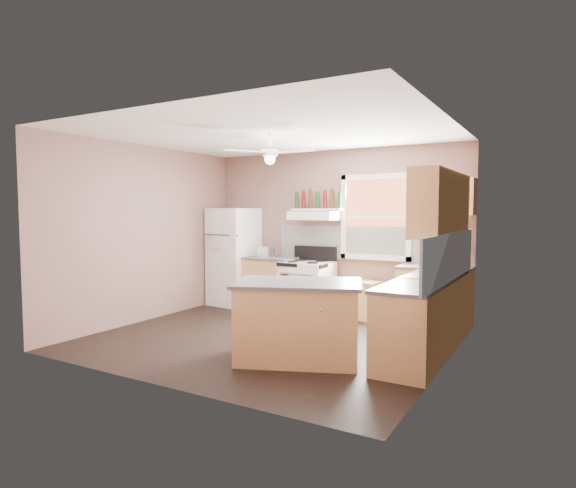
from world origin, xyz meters
The scene contains 32 objects.
floor centered at (0.00, 0.00, 0.00)m, with size 4.50×4.50×0.00m, color black.
ceiling centered at (0.00, 0.00, 2.70)m, with size 4.50×4.50×0.00m, color white.
wall_back centered at (0.00, 2.02, 1.35)m, with size 4.50×0.05×2.70m, color #7B5952.
wall_right centered at (2.27, 0.00, 1.35)m, with size 0.05×4.00×2.70m, color #7B5952.
wall_left centered at (-2.27, 0.00, 1.35)m, with size 0.05×4.00×2.70m, color #7B5952.
backsplash_back centered at (0.45, 1.99, 1.18)m, with size 2.90×0.03×0.55m, color white.
backsplash_right centered at (2.23, 0.30, 1.18)m, with size 0.03×2.60×0.55m, color white.
window_view centered at (0.75, 1.98, 1.60)m, with size 1.00×0.02×1.20m, color brown.
window_frame centered at (0.75, 1.96, 1.60)m, with size 1.16×0.07×1.36m, color white.
refrigerator centered at (-1.81, 1.66, 0.87)m, with size 0.74×0.72×1.74m, color white.
base_cabinet_left centered at (-1.06, 1.70, 0.43)m, with size 0.90×0.60×0.86m, color tan.
counter_left centered at (-1.06, 1.70, 0.88)m, with size 0.92×0.62×0.04m, color #444446.
toaster centered at (-1.14, 1.67, 0.99)m, with size 0.28×0.16×0.18m, color silver.
stove centered at (-0.31, 1.63, 0.43)m, with size 0.79×0.64×0.86m, color white.
range_hood centered at (-0.23, 1.75, 1.62)m, with size 0.78×0.50×0.14m, color white.
bottle_shelf centered at (-0.23, 1.87, 1.72)m, with size 0.90×0.26×0.03m, color white.
cart centered at (0.62, 1.75, 0.29)m, with size 0.57×0.38×0.57m, color tan.
base_cabinet_corner centered at (1.75, 1.70, 0.43)m, with size 1.00×0.60×0.86m, color tan.
base_cabinet_right centered at (1.95, 0.30, 0.43)m, with size 0.60×2.20×0.86m, color tan.
counter_corner centered at (1.75, 1.70, 0.88)m, with size 1.02×0.62×0.04m, color #444446.
counter_right centered at (1.94, 0.30, 0.88)m, with size 0.62×2.22×0.04m, color #444446.
sink centered at (1.94, 0.50, 0.90)m, with size 0.55×0.45×0.03m, color silver.
faucet centered at (2.10, 0.50, 0.97)m, with size 0.03×0.03×0.14m, color silver.
upper_cabinet_right centered at (2.08, 0.50, 1.78)m, with size 0.33×1.80×0.76m, color tan.
upper_cabinet_corner centered at (1.95, 1.83, 1.90)m, with size 0.60×0.33×0.52m, color tan.
paper_towel centered at (2.07, 1.86, 1.25)m, with size 0.12×0.12×0.26m, color white.
island centered at (0.75, -0.60, 0.43)m, with size 1.34×0.85×0.86m, color tan.
island_top centered at (0.75, -0.60, 0.88)m, with size 1.42×0.93×0.04m, color #444446.
ceiling_fan_hub centered at (0.00, 0.00, 2.45)m, with size 0.20×0.20×0.08m, color white.
soap_bottle centered at (1.99, 0.26, 1.02)m, with size 0.09×0.09×0.24m, color silver.
red_caddy centered at (1.89, 0.96, 0.95)m, with size 0.18×0.12×0.10m, color #AF2E0F.
wine_bottles centered at (-0.23, 1.87, 1.88)m, with size 0.86×0.06×0.31m.
Camera 1 is at (3.35, -5.34, 1.71)m, focal length 30.00 mm.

